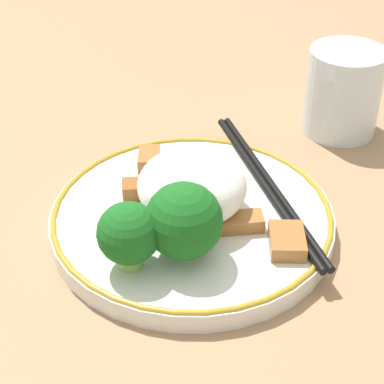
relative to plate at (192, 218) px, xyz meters
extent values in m
plane|color=#9E7A56|center=(0.00, 0.00, -0.01)|extent=(3.00, 3.00, 0.00)
cylinder|color=white|center=(0.00, 0.00, 0.00)|extent=(0.23, 0.23, 0.02)
torus|color=#B28C26|center=(0.00, 0.00, 0.01)|extent=(0.23, 0.23, 0.00)
ellipsoid|color=white|center=(0.00, 0.00, 0.03)|extent=(0.09, 0.09, 0.05)
cylinder|color=#7FB756|center=(-0.08, -0.02, 0.01)|extent=(0.02, 0.02, 0.01)
sphere|color=#19601E|center=(-0.08, -0.02, 0.04)|extent=(0.05, 0.05, 0.05)
cylinder|color=#7FB756|center=(-0.04, -0.04, 0.01)|extent=(0.01, 0.01, 0.01)
sphere|color=#19601E|center=(-0.04, -0.04, 0.04)|extent=(0.06, 0.06, 0.06)
cube|color=#995B28|center=(0.04, 0.06, 0.01)|extent=(0.03, 0.03, 0.01)
cube|color=brown|center=(-0.02, 0.04, 0.01)|extent=(0.04, 0.03, 0.01)
cube|color=#9E6633|center=(0.02, -0.04, 0.01)|extent=(0.04, 0.03, 0.01)
cube|color=#9E6633|center=(0.03, -0.08, 0.01)|extent=(0.04, 0.04, 0.01)
cube|color=#9E6633|center=(0.01, 0.08, 0.01)|extent=(0.03, 0.04, 0.01)
cylinder|color=black|center=(0.07, -0.01, 0.01)|extent=(0.09, 0.21, 0.01)
cylinder|color=black|center=(0.07, -0.01, 0.01)|extent=(0.09, 0.21, 0.01)
cylinder|color=silver|center=(0.22, 0.03, 0.03)|extent=(0.07, 0.07, 0.09)
camera|label=1|loc=(-0.26, -0.32, 0.33)|focal=60.00mm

